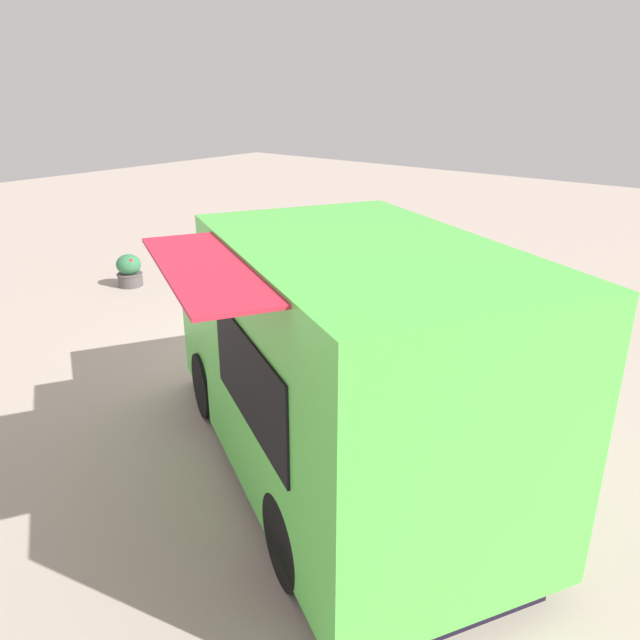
# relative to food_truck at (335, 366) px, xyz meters

# --- Properties ---
(ground_plane) EXTENTS (40.00, 40.00, 0.00)m
(ground_plane) POSITION_rel_food_truck_xyz_m (-1.45, -2.17, -1.20)
(ground_plane) COLOR #B5A294
(food_truck) EXTENTS (4.30, 5.28, 2.53)m
(food_truck) POSITION_rel_food_truck_xyz_m (0.00, 0.00, 0.00)
(food_truck) COLOR #58D14C
(food_truck) RESTS_ON ground_plane
(person_customer) EXTENTS (0.78, 0.61, 0.87)m
(person_customer) POSITION_rel_food_truck_xyz_m (-4.47, -2.36, -0.86)
(person_customer) COLOR #6C7153
(person_customer) RESTS_ON ground_plane
(planter_flowering_near) EXTENTS (0.71, 0.71, 0.86)m
(planter_flowering_near) POSITION_rel_food_truck_xyz_m (-6.14, -1.18, -0.75)
(planter_flowering_near) COLOR #B2744A
(planter_flowering_near) RESTS_ON ground_plane
(planter_flowering_far) EXTENTS (0.50, 0.50, 0.63)m
(planter_flowering_far) POSITION_rel_food_truck_xyz_m (-2.36, -6.89, -0.89)
(planter_flowering_far) COLOR #564F4F
(planter_flowering_far) RESTS_ON ground_plane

